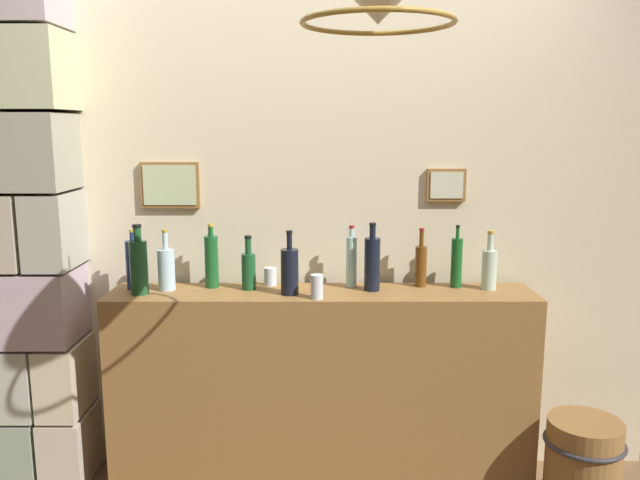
% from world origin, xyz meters
% --- Properties ---
extents(panelled_rear_partition, '(3.28, 0.15, 2.89)m').
position_xyz_m(panelled_rear_partition, '(-0.00, 1.10, 1.52)').
color(panelled_rear_partition, beige).
rests_on(panelled_rear_partition, ground).
extents(stone_pillar, '(0.42, 0.39, 2.82)m').
position_xyz_m(stone_pillar, '(-1.33, 0.92, 1.44)').
color(stone_pillar, gray).
rests_on(stone_pillar, ground).
extents(bar_shelf_unit, '(1.95, 0.34, 0.96)m').
position_xyz_m(bar_shelf_unit, '(0.00, 0.85, 0.48)').
color(bar_shelf_unit, olive).
rests_on(bar_shelf_unit, ground).
extents(liquor_bottle_amaro, '(0.05, 0.05, 0.29)m').
position_xyz_m(liquor_bottle_amaro, '(0.14, 0.94, 1.08)').
color(liquor_bottle_amaro, '#ABD9CF').
rests_on(liquor_bottle_amaro, bar_shelf_unit).
extents(liquor_bottle_mezcal, '(0.06, 0.06, 0.30)m').
position_xyz_m(liquor_bottle_mezcal, '(-0.52, 0.94, 1.09)').
color(liquor_bottle_mezcal, '#195626').
rests_on(liquor_bottle_mezcal, bar_shelf_unit).
extents(liquor_bottle_scotch, '(0.07, 0.07, 0.31)m').
position_xyz_m(liquor_bottle_scotch, '(0.23, 0.88, 1.09)').
color(liquor_bottle_scotch, black).
rests_on(liquor_bottle_scotch, bar_shelf_unit).
extents(liquor_bottle_sherry, '(0.05, 0.05, 0.30)m').
position_xyz_m(liquor_bottle_sherry, '(0.63, 0.94, 1.08)').
color(liquor_bottle_sherry, '#175520').
rests_on(liquor_bottle_sherry, bar_shelf_unit).
extents(liquor_bottle_port, '(0.07, 0.07, 0.28)m').
position_xyz_m(liquor_bottle_port, '(-0.87, 0.91, 1.08)').
color(liquor_bottle_port, navy).
rests_on(liquor_bottle_port, bar_shelf_unit).
extents(liquor_bottle_vodka, '(0.08, 0.08, 0.32)m').
position_xyz_m(liquor_bottle_vodka, '(-0.82, 0.81, 1.09)').
color(liquor_bottle_vodka, '#1B4925').
rests_on(liquor_bottle_vodka, bar_shelf_unit).
extents(liquor_bottle_rye, '(0.08, 0.08, 0.28)m').
position_xyz_m(liquor_bottle_rye, '(-0.72, 0.89, 1.06)').
color(liquor_bottle_rye, silver).
rests_on(liquor_bottle_rye, bar_shelf_unit).
extents(liquor_bottle_rum, '(0.06, 0.06, 0.28)m').
position_xyz_m(liquor_bottle_rum, '(0.47, 0.95, 1.06)').
color(liquor_bottle_rum, brown).
rests_on(liquor_bottle_rum, bar_shelf_unit).
extents(liquor_bottle_gin, '(0.07, 0.07, 0.25)m').
position_xyz_m(liquor_bottle_gin, '(-0.34, 0.90, 1.05)').
color(liquor_bottle_gin, '#194E27').
rests_on(liquor_bottle_gin, bar_shelf_unit).
extents(liquor_bottle_vermouth, '(0.07, 0.07, 0.28)m').
position_xyz_m(liquor_bottle_vermouth, '(0.77, 0.90, 1.06)').
color(liquor_bottle_vermouth, silver).
rests_on(liquor_bottle_vermouth, bar_shelf_unit).
extents(liquor_bottle_tequila, '(0.08, 0.08, 0.29)m').
position_xyz_m(liquor_bottle_tequila, '(-0.15, 0.81, 1.07)').
color(liquor_bottle_tequila, black).
rests_on(liquor_bottle_tequila, bar_shelf_unit).
extents(glass_tumbler_rocks, '(0.06, 0.06, 0.11)m').
position_xyz_m(glass_tumbler_rocks, '(-0.02, 0.74, 1.01)').
color(glass_tumbler_rocks, silver).
rests_on(glass_tumbler_rocks, bar_shelf_unit).
extents(glass_tumbler_highball, '(0.06, 0.06, 0.08)m').
position_xyz_m(glass_tumbler_highball, '(-0.25, 0.98, 1.00)').
color(glass_tumbler_highball, silver).
rests_on(glass_tumbler_highball, bar_shelf_unit).
extents(wooden_barrel, '(0.35, 0.35, 0.44)m').
position_xyz_m(wooden_barrel, '(1.15, 0.60, 0.22)').
color(wooden_barrel, olive).
rests_on(wooden_barrel, ground).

